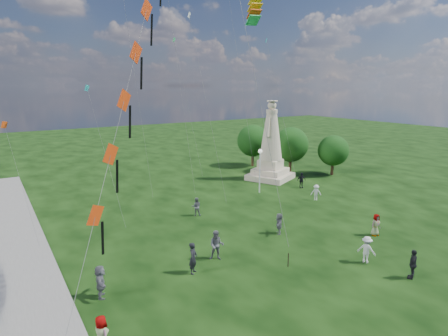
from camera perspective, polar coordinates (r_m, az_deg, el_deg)
statue at (r=44.46m, az=7.15°, el=2.71°), size 6.05×6.05×9.28m
lamppost at (r=38.62m, az=5.50°, el=1.01°), size 0.43×0.43×4.61m
tree_row at (r=49.53m, az=9.41°, el=3.57°), size 9.25×13.77×5.81m
person_0 at (r=22.83m, az=-4.72°, el=-13.51°), size 0.83×0.82×1.93m
person_1 at (r=24.38m, az=-1.13°, el=-11.69°), size 1.11×1.02×1.94m
person_2 at (r=25.67m, az=20.90°, el=-11.53°), size 0.97×1.25×1.73m
person_3 at (r=24.76m, az=26.84°, el=-12.93°), size 1.17×0.92×1.78m
person_4 at (r=30.28m, az=22.13°, el=-8.02°), size 0.86×0.58×1.66m
person_5 at (r=21.48m, az=-18.32°, el=-16.11°), size 1.09×1.79×1.80m
person_7 at (r=32.30m, az=-4.24°, el=-5.88°), size 0.92×0.80×1.61m
person_8 at (r=37.58m, az=13.85°, el=-3.64°), size 1.08×1.05×1.54m
person_9 at (r=41.66m, az=11.70°, el=-1.85°), size 1.10×0.81×1.69m
person_10 at (r=17.61m, az=-18.15°, el=-23.10°), size 0.74×0.96×1.74m
person_11 at (r=28.72m, az=8.39°, el=-8.36°), size 1.45×1.56×1.61m
red_kite_train at (r=18.52m, az=-13.34°, el=15.64°), size 9.13×9.35×19.40m
small_kites at (r=39.79m, az=-7.75°, el=17.82°), size 28.87×17.28×26.90m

